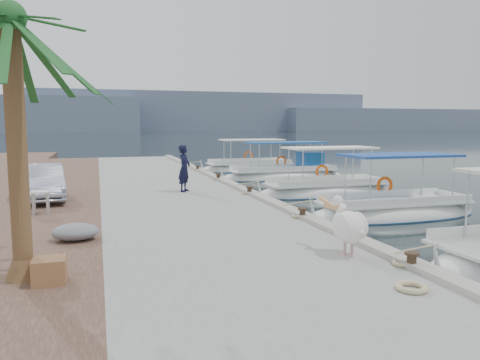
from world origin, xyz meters
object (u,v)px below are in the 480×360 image
pelican (348,225)px  date_palm (10,20)px  fishing_caique_d (284,176)px  fisherman (184,168)px  parked_car (43,182)px  fishing_caique_c (326,193)px  fishing_caique_e (249,169)px  fishing_caique_b (393,214)px

pelican → date_palm: size_ratio=0.29×
fishing_caique_d → date_palm: size_ratio=1.45×
date_palm → fisherman: bearing=64.7°
date_palm → parked_car: date_palm is taller
fisherman → pelican: bearing=-140.7°
fishing_caique_c → pelican: bearing=-115.1°
pelican → date_palm: date_palm is taller
fishing_caique_d → pelican: bearing=-108.1°
pelican → date_palm: (-6.36, 0.31, 3.88)m
fishing_caique_c → fishing_caique_e: bearing=89.1°
fishing_caique_b → parked_car: (-11.85, 4.43, 1.02)m
fishing_caique_e → fisherman: bearing=-119.0°
fishing_caique_c → fishing_caique_e: size_ratio=0.95×
date_palm → pelican: bearing=-2.8°
fisherman → fishing_caique_b: bearing=-97.3°
fishing_caique_b → fisherman: (-6.52, 5.01, 1.34)m
parked_car → fishing_caique_c: bearing=-2.3°
fishing_caique_b → date_palm: 13.23m
fishing_caique_d → fishing_caique_b: bearing=-93.8°
fishing_caique_b → fishing_caique_e: same height
fishing_caique_c → parked_car: (-11.98, -0.95, 1.02)m
date_palm → parked_car: 10.20m
fishing_caique_e → fishing_caique_c: bearing=-90.9°
date_palm → fishing_caique_b: bearing=24.0°
fishing_caique_b → date_palm: date_palm is taller
fishing_caique_d → pelican: 18.22m
pelican → fishing_caique_c: bearing=64.9°
fishing_caique_c → fisherman: bearing=-176.8°
fishing_caique_c → fishing_caique_e: (0.18, 11.97, -0.00)m
fisherman → parked_car: (-5.34, -0.58, -0.31)m
fishing_caique_d → fishing_caique_e: (-0.48, 5.37, -0.06)m
fisherman → parked_car: bearing=126.5°
fishing_caique_b → fishing_caique_c: bearing=88.6°
fishing_caique_c → fishing_caique_d: 6.63m
fishing_caique_b → fishing_caique_e: (0.31, 17.35, -0.00)m
fishing_caique_b → fishing_caique_c: same height
fishing_caique_d → fisherman: bearing=-136.4°
fishing_caique_e → pelican: fishing_caique_e is taller
fishing_caique_d → fishing_caique_e: 5.39m
fishing_caique_d → parked_car: 14.76m
fishing_caique_d → parked_car: (-12.64, -7.55, 0.97)m
pelican → fisherman: bearing=99.0°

